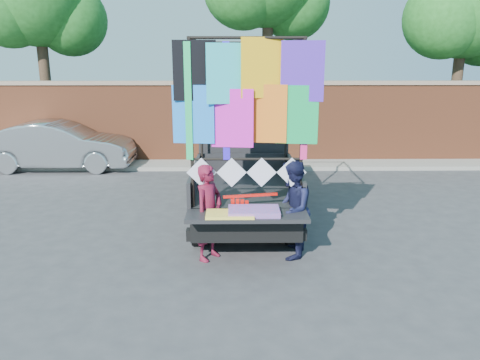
{
  "coord_description": "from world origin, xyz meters",
  "views": [
    {
      "loc": [
        -0.1,
        -8.02,
        3.29
      ],
      "look_at": [
        -0.01,
        -0.06,
        1.22
      ],
      "focal_mm": 35.0,
      "sensor_mm": 36.0,
      "label": 1
    }
  ],
  "objects_px": {
    "sedan": "(60,146)",
    "woman": "(209,213)",
    "man": "(291,209)",
    "pickup_truck": "(243,168)"
  },
  "relations": [
    {
      "from": "pickup_truck",
      "to": "man",
      "type": "bearing_deg",
      "value": -74.94
    },
    {
      "from": "pickup_truck",
      "to": "sedan",
      "type": "xyz_separation_m",
      "value": [
        -5.52,
        3.82,
        -0.18
      ]
    },
    {
      "from": "man",
      "to": "pickup_truck",
      "type": "bearing_deg",
      "value": -152.75
    },
    {
      "from": "woman",
      "to": "man",
      "type": "distance_m",
      "value": 1.38
    },
    {
      "from": "man",
      "to": "sedan",
      "type": "bearing_deg",
      "value": -124.39
    },
    {
      "from": "pickup_truck",
      "to": "man",
      "type": "distance_m",
      "value": 2.91
    },
    {
      "from": "sedan",
      "to": "pickup_truck",
      "type": "bearing_deg",
      "value": -125.01
    },
    {
      "from": "sedan",
      "to": "woman",
      "type": "bearing_deg",
      "value": -144.13
    },
    {
      "from": "pickup_truck",
      "to": "woman",
      "type": "height_order",
      "value": "pickup_truck"
    },
    {
      "from": "pickup_truck",
      "to": "man",
      "type": "height_order",
      "value": "pickup_truck"
    }
  ]
}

